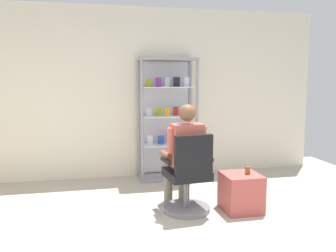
{
  "coord_description": "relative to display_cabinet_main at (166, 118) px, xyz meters",
  "views": [
    {
      "loc": [
        -0.77,
        -2.72,
        1.59
      ],
      "look_at": [
        0.16,
        1.55,
        1.0
      ],
      "focal_mm": 38.03,
      "sensor_mm": 36.0,
      "label": 1
    }
  ],
  "objects": [
    {
      "name": "office_chair",
      "position": [
        -0.07,
        -1.57,
        -0.57
      ],
      "size": [
        0.59,
        0.56,
        0.96
      ],
      "color": "slate",
      "rests_on": "ground"
    },
    {
      "name": "back_wall",
      "position": [
        -0.4,
        0.24,
        0.38
      ],
      "size": [
        6.0,
        0.1,
        2.7
      ],
      "primitive_type": "cube",
      "color": "silver",
      "rests_on": "ground"
    },
    {
      "name": "tea_glass",
      "position": [
        0.64,
        -1.65,
        -0.47
      ],
      "size": [
        0.06,
        0.06,
        0.09
      ],
      "primitive_type": "cylinder",
      "color": "brown",
      "rests_on": "storage_crate"
    },
    {
      "name": "seated_shopkeeper",
      "position": [
        -0.09,
        -1.41,
        -0.25
      ],
      "size": [
        0.52,
        0.59,
        1.29
      ],
      "color": "slate",
      "rests_on": "ground"
    },
    {
      "name": "storage_crate",
      "position": [
        0.57,
        -1.63,
        -0.74
      ],
      "size": [
        0.43,
        0.45,
        0.45
      ],
      "primitive_type": "cube",
      "color": "#B24C47",
      "rests_on": "ground"
    },
    {
      "name": "display_cabinet_main",
      "position": [
        0.0,
        0.0,
        0.0
      ],
      "size": [
        0.9,
        0.45,
        1.9
      ],
      "color": "gray",
      "rests_on": "ground"
    }
  ]
}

